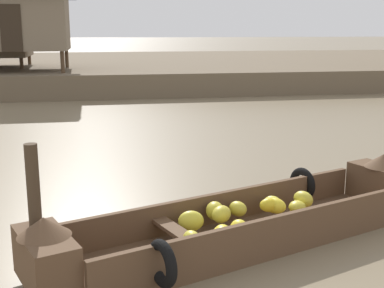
# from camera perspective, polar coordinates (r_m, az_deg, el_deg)

# --- Properties ---
(ground_plane) EXTENTS (300.00, 300.00, 0.00)m
(ground_plane) POSITION_cam_1_polar(r_m,az_deg,el_deg) (11.70, 2.63, -0.96)
(ground_plane) COLOR #7A6B51
(riverbank_strip) EXTENTS (160.00, 20.00, 0.98)m
(riverbank_strip) POSITION_cam_1_polar(r_m,az_deg,el_deg) (30.50, -5.55, 8.36)
(riverbank_strip) COLOR brown
(riverbank_strip) RESTS_ON ground
(banana_boat) EXTENTS (5.67, 2.96, 0.86)m
(banana_boat) POSITION_cam_1_polar(r_m,az_deg,el_deg) (6.82, 5.90, -8.60)
(banana_boat) COLOR brown
(banana_boat) RESTS_ON ground
(stilt_house_mid_right) EXTENTS (4.81, 4.05, 4.20)m
(stilt_house_mid_right) POSITION_cam_1_polar(r_m,az_deg,el_deg) (23.35, -18.75, 12.96)
(stilt_house_mid_right) COLOR #4C3826
(stilt_house_mid_right) RESTS_ON riverbank_strip
(mooring_post) EXTENTS (0.14, 0.14, 1.57)m
(mooring_post) POSITION_cam_1_polar(r_m,az_deg,el_deg) (5.87, -16.91, -7.48)
(mooring_post) COLOR #423323
(mooring_post) RESTS_ON ground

